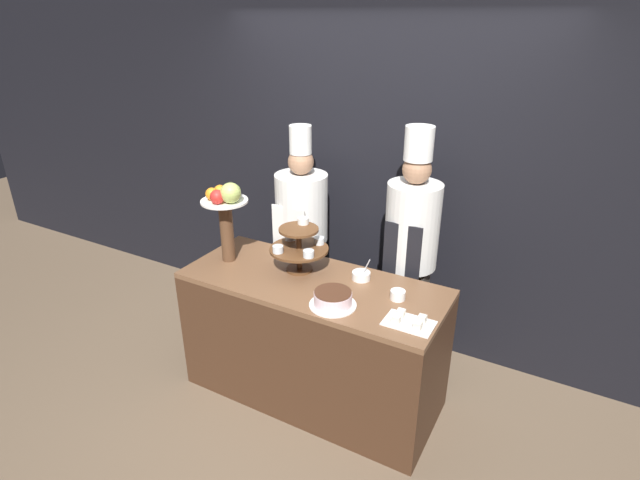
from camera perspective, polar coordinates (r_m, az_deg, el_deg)
ground_plane at (r=3.49m, az=-3.80°, el=-20.19°), size 14.00×14.00×0.00m
wall_back at (r=3.82m, az=6.52°, el=8.25°), size 10.00×0.06×2.80m
buffet_counter at (r=3.43m, az=-0.83°, el=-11.30°), size 1.71×0.69×0.90m
tiered_stand at (r=3.25m, az=-2.40°, el=-0.61°), size 0.39×0.39×0.34m
fruit_pedestal at (r=3.36m, az=-10.70°, el=3.64°), size 0.31×0.31×0.57m
cake_round at (r=2.92m, az=1.48°, el=-6.75°), size 0.28×0.28×0.09m
cup_white at (r=3.02m, az=8.88°, el=-6.22°), size 0.09×0.09×0.06m
cake_square_tray at (r=2.82m, az=10.13°, el=-9.11°), size 0.27×0.18×0.05m
serving_bowl_far at (r=3.21m, az=4.73°, el=-4.06°), size 0.12×0.12×0.15m
chef_left at (r=3.84m, az=-2.09°, el=1.28°), size 0.40×0.40×1.74m
chef_center_left at (r=3.48m, az=10.31°, el=-0.59°), size 0.37×0.37×1.82m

